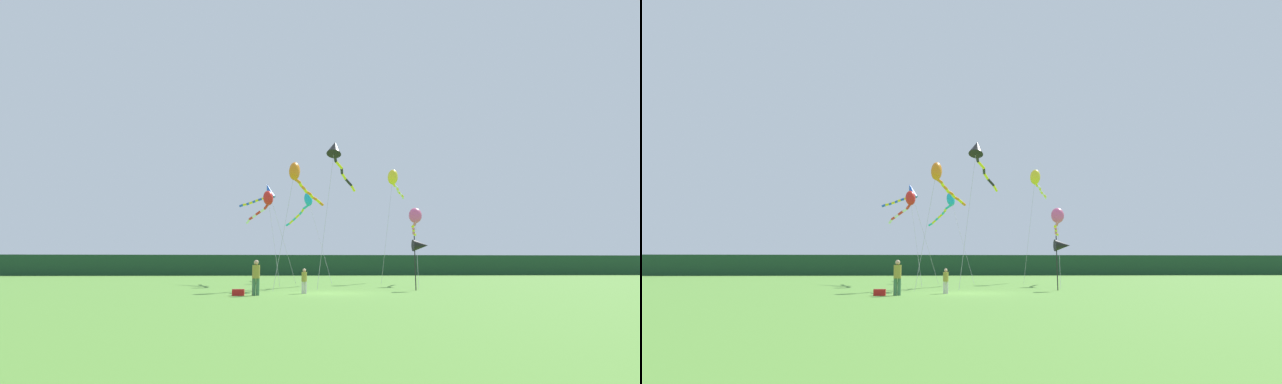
{
  "view_description": "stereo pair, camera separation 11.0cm",
  "coord_description": "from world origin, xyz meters",
  "views": [
    {
      "loc": [
        -1.96,
        -24.21,
        1.42
      ],
      "look_at": [
        0.0,
        6.0,
        6.27
      ],
      "focal_mm": 25.82,
      "sensor_mm": 36.0,
      "label": 1
    },
    {
      "loc": [
        -1.85,
        -24.22,
        1.42
      ],
      "look_at": [
        0.0,
        6.0,
        6.27
      ],
      "focal_mm": 25.82,
      "sensor_mm": 36.0,
      "label": 2
    }
  ],
  "objects": [
    {
      "name": "person_child",
      "position": [
        -1.21,
        -0.11,
        0.71
      ],
      "size": [
        0.28,
        0.28,
        1.27
      ],
      "color": "silver",
      "rests_on": "ground"
    },
    {
      "name": "distant_treeline",
      "position": [
        0.0,
        45.0,
        1.48
      ],
      "size": [
        108.0,
        2.61,
        2.96
      ],
      "primitive_type": "cube",
      "color": "#1E4228",
      "rests_on": "ground"
    },
    {
      "name": "ground_plane",
      "position": [
        0.0,
        0.0,
        0.0
      ],
      "size": [
        120.0,
        120.0,
        0.0
      ],
      "primitive_type": "plane",
      "color": "#5B9338"
    },
    {
      "name": "kite_yellow",
      "position": [
        7.18,
        15.52,
        9.04
      ],
      "size": [
        3.59,
        6.08,
        9.95
      ],
      "color": "#B2B2B2",
      "rests_on": "ground"
    },
    {
      "name": "banner_flag_pole",
      "position": [
        5.68,
        2.5,
        2.56
      ],
      "size": [
        0.9,
        0.7,
        3.16
      ],
      "color": "black",
      "rests_on": "ground"
    },
    {
      "name": "kite_rainbow",
      "position": [
        7.44,
        9.79,
        5.0
      ],
      "size": [
        2.17,
        7.99,
        5.86
      ],
      "color": "#B2B2B2",
      "rests_on": "ground"
    },
    {
      "name": "kite_black",
      "position": [
        1.3,
        7.81,
        9.38
      ],
      "size": [
        3.84,
        10.32,
        10.33
      ],
      "color": "#B2B2B2",
      "rests_on": "ground"
    },
    {
      "name": "cooler_box",
      "position": [
        -4.4,
        -1.6,
        0.15
      ],
      "size": [
        0.57,
        0.31,
        0.31
      ],
      "primitive_type": "cube",
      "color": "red",
      "rests_on": "ground"
    },
    {
      "name": "kite_orange",
      "position": [
        -1.51,
        5.49,
        7.23
      ],
      "size": [
        3.41,
        6.54,
        8.16
      ],
      "color": "#B2B2B2",
      "rests_on": "ground"
    },
    {
      "name": "person_adult",
      "position": [
        -3.59,
        -1.53,
        0.94
      ],
      "size": [
        0.37,
        0.37,
        1.69
      ],
      "color": "#3F724C",
      "rests_on": "ground"
    },
    {
      "name": "kite_cyan",
      "position": [
        -0.59,
        18.05,
        7.05
      ],
      "size": [
        3.8,
        10.93,
        8.16
      ],
      "color": "#B2B2B2",
      "rests_on": "ground"
    },
    {
      "name": "kite_red",
      "position": [
        -3.89,
        11.44,
        6.33
      ],
      "size": [
        3.14,
        7.65,
        7.24
      ],
      "color": "#B2B2B2",
      "rests_on": "ground"
    },
    {
      "name": "kite_blue",
      "position": [
        -3.95,
        14.11,
        7.48
      ],
      "size": [
        4.97,
        3.45,
        8.33
      ],
      "color": "#B2B2B2",
      "rests_on": "ground"
    }
  ]
}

